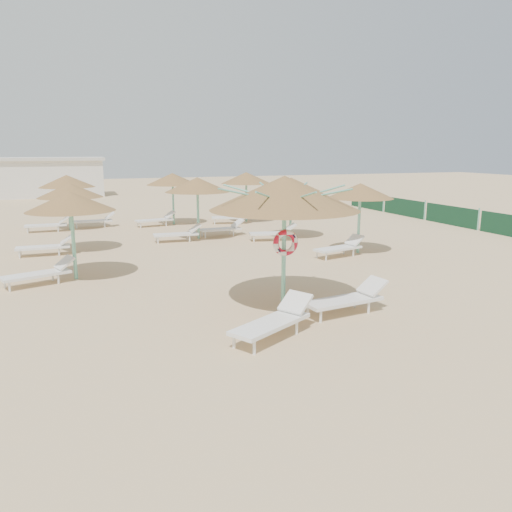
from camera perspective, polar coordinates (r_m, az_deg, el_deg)
name	(u,v)px	position (r m, az deg, el deg)	size (l,w,h in m)	color
ground	(281,310)	(12.47, 2.88, -6.17)	(120.00, 120.00, 0.00)	tan
main_palapa	(284,193)	(12.17, 3.27, 7.16)	(3.67, 3.67, 3.29)	#70C2A8
lounger_main_a	(275,320)	(10.60, 2.14, -7.36)	(2.19, 1.64, 0.78)	white
lounger_main_b	(348,298)	(12.31, 10.47, -4.79)	(2.21, 0.93, 0.78)	white
palapa_field	(188,186)	(22.44, -7.73, 7.91)	(13.65, 13.02, 2.71)	#70C2A8
service_hut	(53,177)	(45.94, -22.23, 8.38)	(8.40, 4.40, 3.25)	silver
windbreak_fence	(452,216)	(28.19, 21.44, 4.32)	(0.08, 19.84, 1.10)	#1B5137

